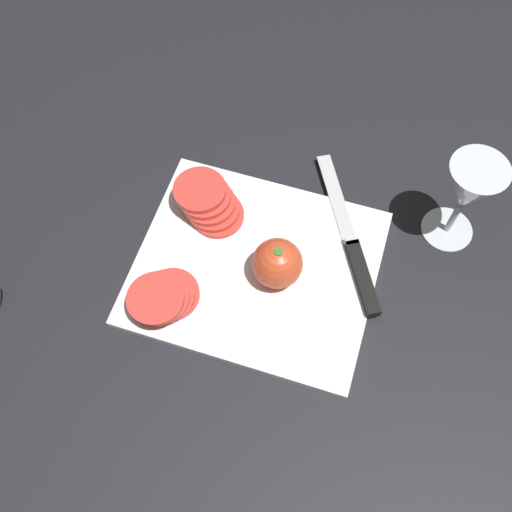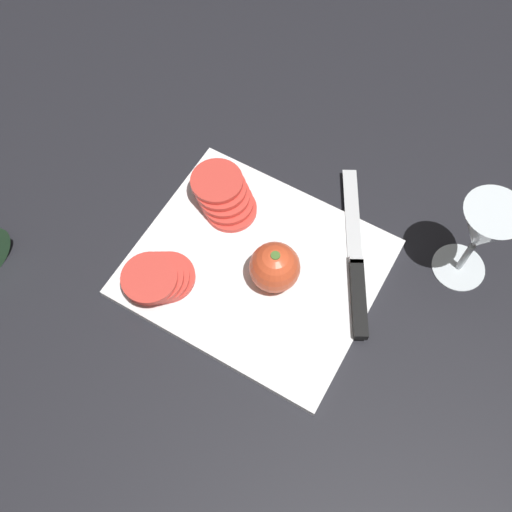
# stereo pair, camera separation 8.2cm
# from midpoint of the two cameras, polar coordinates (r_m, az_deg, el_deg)

# --- Properties ---
(ground_plane) EXTENTS (3.00, 3.00, 0.00)m
(ground_plane) POSITION_cam_midpoint_polar(r_m,az_deg,el_deg) (0.85, -0.57, -2.38)
(ground_plane) COLOR black
(cutting_board) EXTENTS (0.33, 0.29, 0.01)m
(cutting_board) POSITION_cam_midpoint_polar(r_m,az_deg,el_deg) (0.85, 2.74, -1.36)
(cutting_board) COLOR white
(cutting_board) RESTS_ON ground_plane
(wine_glass) EXTENTS (0.08, 0.08, 0.15)m
(wine_glass) POSITION_cam_midpoint_polar(r_m,az_deg,el_deg) (0.83, 23.41, 1.84)
(wine_glass) COLOR silver
(wine_glass) RESTS_ON ground_plane
(whole_tomato) EXTENTS (0.07, 0.07, 0.07)m
(whole_tomato) POSITION_cam_midpoint_polar(r_m,az_deg,el_deg) (0.81, 4.68, -1.36)
(whole_tomato) COLOR #DB4C28
(whole_tomato) RESTS_ON cutting_board
(knife) EXTENTS (0.15, 0.25, 0.01)m
(knife) POSITION_cam_midpoint_polar(r_m,az_deg,el_deg) (0.85, 12.35, -2.57)
(knife) COLOR silver
(knife) RESTS_ON cutting_board
(tomato_slice_stack_near) EXTENTS (0.11, 0.09, 0.04)m
(tomato_slice_stack_near) POSITION_cam_midpoint_polar(r_m,az_deg,el_deg) (0.88, -0.42, 5.56)
(tomato_slice_stack_near) COLOR #D63D33
(tomato_slice_stack_near) RESTS_ON cutting_board
(tomato_slice_stack_far) EXTENTS (0.09, 0.10, 0.03)m
(tomato_slice_stack_far) POSITION_cam_midpoint_polar(r_m,az_deg,el_deg) (0.82, -6.48, -2.33)
(tomato_slice_stack_far) COLOR #D63D33
(tomato_slice_stack_far) RESTS_ON cutting_board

